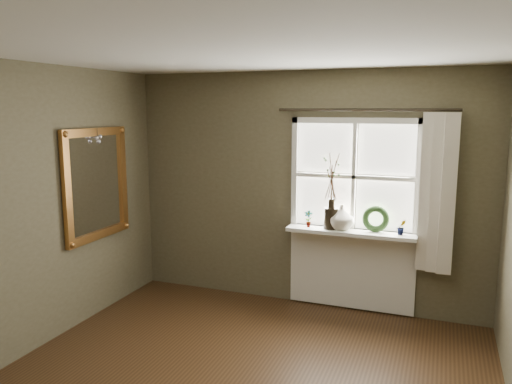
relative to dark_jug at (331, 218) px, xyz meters
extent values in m
plane|color=silver|center=(-0.34, -2.12, 1.57)|extent=(4.50, 4.50, 0.00)
cube|color=brown|center=(-0.34, 0.18, 0.27)|extent=(4.00, 0.10, 2.60)
cube|color=white|center=(0.21, 0.10, -0.14)|extent=(1.36, 0.06, 0.06)
cube|color=white|center=(0.21, 0.10, 1.04)|extent=(1.36, 0.06, 0.06)
cube|color=white|center=(-0.44, 0.10, 0.45)|extent=(0.06, 0.06, 1.24)
cube|color=white|center=(0.86, 0.10, 0.45)|extent=(0.06, 0.06, 1.24)
cube|color=white|center=(0.21, 0.10, 0.45)|extent=(1.24, 0.05, 0.04)
cube|color=white|center=(0.21, 0.10, 0.45)|extent=(0.04, 0.05, 1.12)
cube|color=white|center=(-0.11, 0.12, 0.74)|extent=(0.59, 0.01, 0.53)
cube|color=white|center=(0.54, 0.12, 0.74)|extent=(0.59, 0.01, 0.53)
cube|color=white|center=(-0.11, 0.12, 0.15)|extent=(0.59, 0.01, 0.53)
cube|color=white|center=(0.54, 0.12, 0.15)|extent=(0.59, 0.01, 0.53)
cube|color=white|center=(0.21, 0.00, -0.13)|extent=(1.36, 0.26, 0.04)
cube|color=white|center=(0.21, 0.11, -0.57)|extent=(1.36, 0.04, 0.88)
cylinder|color=black|center=(0.00, 0.00, 0.00)|extent=(0.19, 0.19, 0.23)
imported|color=beige|center=(0.11, 0.00, 0.02)|extent=(0.34, 0.34, 0.27)
torus|color=#26411D|center=(0.46, 0.04, -0.01)|extent=(0.29, 0.14, 0.29)
imported|color=#26411D|center=(-0.25, 0.00, -0.02)|extent=(0.10, 0.07, 0.18)
imported|color=#26411D|center=(0.73, 0.00, -0.03)|extent=(0.11, 0.10, 0.16)
cube|color=beige|center=(1.05, 0.01, 0.33)|extent=(0.36, 0.12, 1.59)
cylinder|color=black|center=(0.31, 0.05, 1.15)|extent=(1.84, 0.03, 0.03)
cube|color=white|center=(-2.31, -0.92, 0.38)|extent=(0.02, 0.81, 1.00)
cube|color=#AF7133|center=(-2.30, -0.92, 0.92)|extent=(0.05, 0.98, 0.08)
cube|color=#AF7133|center=(-2.30, -0.92, -0.17)|extent=(0.05, 0.98, 0.08)
cube|color=#AF7133|center=(-2.30, -1.36, 0.38)|extent=(0.05, 0.08, 1.00)
cube|color=#AF7133|center=(-2.30, -0.47, 0.38)|extent=(0.05, 0.08, 1.00)
sphere|color=silver|center=(-2.25, -0.95, 0.86)|extent=(0.04, 0.04, 0.04)
sphere|color=silver|center=(-2.25, -0.92, 0.82)|extent=(0.04, 0.04, 0.04)
sphere|color=silver|center=(-2.25, -0.89, 0.87)|extent=(0.04, 0.04, 0.04)
camera|label=1|loc=(1.09, -5.16, 1.17)|focal=35.00mm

